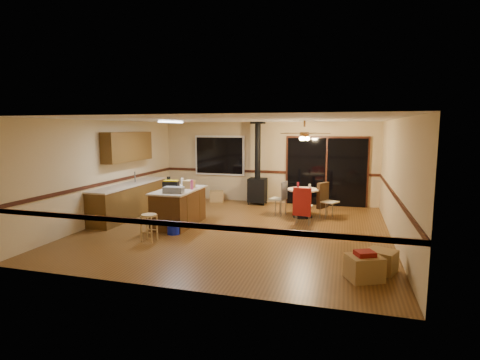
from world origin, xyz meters
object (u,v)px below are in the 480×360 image
at_px(blue_bucket, 174,229).
at_px(chair_right, 324,196).
at_px(bar_stool, 149,228).
at_px(chair_left, 281,194).
at_px(chair_near, 302,202).
at_px(box_corner_a, 364,268).
at_px(box_corner_b, 381,261).
at_px(toolbox_black, 171,186).
at_px(dining_table, 303,198).
at_px(kitchen_island, 179,207).
at_px(wood_stove, 257,181).
at_px(box_under_window, 217,196).
at_px(toolbox_grey, 174,190).

relative_size(blue_bucket, chair_right, 0.42).
bearing_deg(bar_stool, chair_left, 53.82).
distance_m(chair_near, box_corner_a, 3.43).
relative_size(blue_bucket, box_corner_b, 0.64).
distance_m(toolbox_black, chair_right, 4.08).
bearing_deg(box_corner_a, chair_right, 101.96).
bearing_deg(dining_table, kitchen_island, -150.12).
distance_m(wood_stove, box_corner_b, 6.00).
distance_m(dining_table, chair_right, 0.56).
xyz_separation_m(chair_right, box_corner_b, (1.17, -3.73, -0.41)).
bearing_deg(box_under_window, blue_bucket, -85.17).
bearing_deg(chair_left, box_corner_a, -63.74).
xyz_separation_m(chair_left, box_corner_b, (2.31, -3.67, -0.40)).
distance_m(chair_right, box_under_window, 3.78).
bearing_deg(bar_stool, box_corner_b, -6.09).
xyz_separation_m(toolbox_black, blue_bucket, (0.38, -0.67, -0.88)).
bearing_deg(box_corner_b, chair_right, 107.45).
relative_size(chair_near, box_corner_a, 1.35).
xyz_separation_m(blue_bucket, chair_right, (3.20, 2.59, 0.47)).
distance_m(wood_stove, box_under_window, 1.50).
relative_size(bar_stool, chair_left, 1.14).
height_order(toolbox_black, chair_near, toolbox_black).
relative_size(bar_stool, box_corner_b, 1.27).
bearing_deg(toolbox_grey, box_corner_a, -23.89).
xyz_separation_m(box_corner_a, box_corner_b, (0.29, 0.43, -0.01)).
distance_m(toolbox_black, dining_table, 3.55).
relative_size(bar_stool, dining_table, 0.70).
height_order(chair_right, box_corner_b, chair_right).
xyz_separation_m(toolbox_grey, chair_right, (3.32, 2.30, -0.37)).
distance_m(toolbox_black, bar_stool, 1.50).
bearing_deg(box_corner_b, wood_stove, 123.53).
xyz_separation_m(kitchen_island, dining_table, (2.89, 1.66, 0.08)).
height_order(toolbox_black, dining_table, toolbox_black).
height_order(toolbox_grey, chair_near, toolbox_grey).
bearing_deg(wood_stove, box_corner_a, -60.91).
bearing_deg(box_corner_b, chair_near, 121.12).
xyz_separation_m(kitchen_island, wood_stove, (1.30, 3.05, 0.28)).
distance_m(bar_stool, box_corner_a, 4.44).
bearing_deg(box_corner_b, bar_stool, 173.91).
relative_size(wood_stove, chair_near, 3.60).
bearing_deg(wood_stove, blue_bucket, -105.54).
relative_size(blue_bucket, chair_near, 0.42).
distance_m(chair_left, box_under_window, 2.78).
xyz_separation_m(toolbox_grey, box_corner_b, (4.49, -1.43, -0.79)).
height_order(toolbox_black, chair_left, toolbox_black).
relative_size(toolbox_grey, blue_bucket, 1.56).
bearing_deg(chair_near, toolbox_black, -163.92).
xyz_separation_m(chair_near, box_under_window, (-3.06, 2.32, -0.42)).
relative_size(kitchen_island, box_corner_b, 3.65).
distance_m(blue_bucket, chair_near, 3.19).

